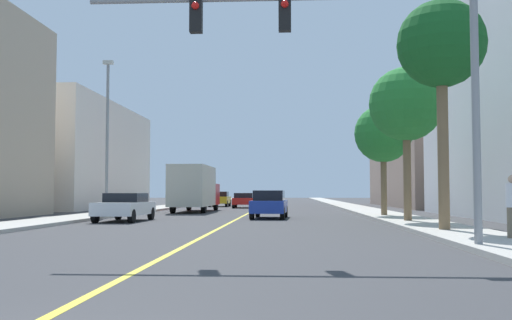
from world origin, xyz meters
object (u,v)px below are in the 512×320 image
Objects in this scene: street_lamp at (107,130)px; car_red at (244,200)px; palm_mid at (406,105)px; palm_near at (441,47)px; car_yellow at (220,199)px; car_blue at (269,204)px; car_white at (125,206)px; traffic_signal_mast at (356,49)px; delivery_truck at (194,188)px; palm_far at (383,134)px.

street_lamp is 21.48m from car_red.
palm_near is at bearing -90.09° from palm_mid.
car_blue is (5.72, -25.01, 0.02)m from car_yellow.
car_white is at bearing -61.14° from street_lamp.
car_blue is (9.18, -0.59, -4.17)m from street_lamp.
palm_near is 1.84× the size of car_red.
palm_near reaches higher than traffic_signal_mast.
delivery_truck is (-12.10, 14.63, -3.66)m from palm_mid.
palm_far reaches higher than delivery_truck.
car_red is (2.70, -4.29, -0.05)m from car_yellow.
car_white is 0.50× the size of delivery_truck.
car_blue reaches higher than car_yellow.
car_red is at bearing 100.78° from car_blue.
delivery_truck is at bearing 129.60° from palm_mid.
traffic_signal_mast is 18.50m from palm_far.
delivery_truck is at bearing -89.60° from car_yellow.
car_red is (-9.43, 25.66, -4.67)m from palm_mid.
delivery_truck reaches higher than car_yellow.
traffic_signal_mast is at bearing -106.89° from palm_mid.
palm_near reaches higher than palm_far.
traffic_signal_mast is 42.94m from car_yellow.
car_red is at bearing -97.33° from car_white.
palm_mid reaches higher than palm_far.
palm_far is (-0.05, 6.24, -0.72)m from palm_mid.
palm_far is 0.69× the size of delivery_truck.
palm_far is 14.97m from delivery_truck.
delivery_truck reaches higher than car_red.
car_blue is (-2.79, 16.85, -4.28)m from traffic_signal_mast.
car_yellow is 5.07m from car_red.
street_lamp is at bearing 142.91° from palm_near.
traffic_signal_mast is at bearing -101.12° from palm_far.
delivery_truck is (-2.67, -11.04, 1.01)m from car_red.
street_lamp is 0.98× the size of delivery_truck.
street_lamp is at bearing -177.39° from palm_far.
car_red is 11.40m from delivery_truck.
palm_mid is 6.28m from palm_far.
car_white is 1.02× the size of car_red.
car_white is (-13.35, 7.74, -5.77)m from palm_near.
palm_near is at bearing -57.77° from car_blue.
traffic_signal_mast is 38.26m from car_red.
palm_mid is 27.74m from car_red.
street_lamp is at bearing 160.47° from palm_mid.
car_white is at bearing 173.65° from palm_mid.
car_blue reaches higher than car_red.
palm_mid is (3.61, 11.90, 0.32)m from traffic_signal_mast.
palm_near is at bearing -74.92° from car_red.
palm_far is (-0.04, 12.49, -1.83)m from palm_near.
car_red is at bearing -57.55° from car_yellow.
palm_mid is at bearing 89.91° from palm_near.
street_lamp reaches higher than traffic_signal_mast.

